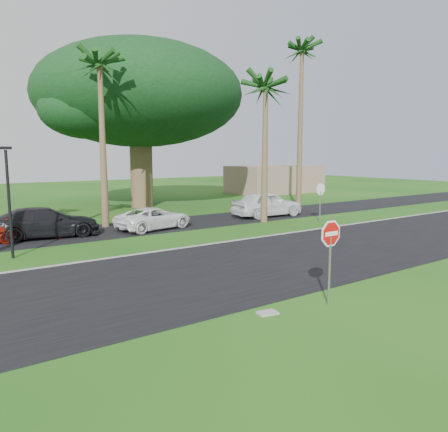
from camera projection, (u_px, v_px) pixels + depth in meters
The scene contains 17 objects.
ground at pixel (251, 283), 14.83m from camera, with size 120.00×120.00×0.00m, color #154B12.
road at pixel (218, 270), 16.45m from camera, with size 120.00×8.00×0.02m, color black.
parking_strip at pixel (115, 230), 24.98m from camera, with size 120.00×5.00×0.02m, color black.
curb at pixel (168, 250), 19.74m from camera, with size 120.00×0.12×0.06m, color gray.
stop_sign_near at pixel (330, 245), 12.42m from camera, with size 1.05×0.07×2.62m.
stop_sign_far at pixel (320, 194), 27.87m from camera, with size 1.05×0.07×2.62m.
palm_center at pixel (100, 69), 24.90m from camera, with size 5.00×5.00×10.50m.
palm_right_near at pixel (266, 91), 26.89m from camera, with size 5.00×5.00×9.50m.
palm_right_far at pixel (302, 55), 32.24m from camera, with size 5.00×5.00×13.00m.
canopy_tree at pixel (139, 96), 34.82m from camera, with size 16.50×16.50×13.12m.
streetlight_right at pixel (9, 195), 17.96m from camera, with size 0.45×0.25×4.64m.
building_far at pixel (275, 179), 49.32m from camera, with size 10.00×6.00×3.00m, color gray.
car_red at pixel (27, 226), 22.20m from camera, with size 1.67×4.15×1.41m, color maroon.
car_dark at pixel (45, 223), 22.70m from camera, with size 2.20×5.42×1.57m, color black.
car_minivan at pixel (154, 219), 25.21m from camera, with size 2.11×4.58×1.27m, color white.
car_pickup at pixel (267, 204), 30.30m from camera, with size 2.06×5.13×1.75m, color white.
utility_slab at pixel (267, 313), 11.94m from camera, with size 0.55×0.35×0.06m, color gray.
Camera 1 is at (-8.96, -11.26, 4.34)m, focal length 35.00 mm.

